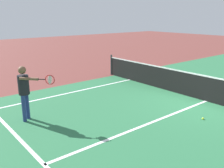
% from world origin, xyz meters
% --- Properties ---
extents(ground_plane, '(60.00, 60.00, 0.00)m').
position_xyz_m(ground_plane, '(0.00, 0.00, 0.00)').
color(ground_plane, brown).
extents(court_surface_inbounds, '(10.62, 24.40, 0.00)m').
position_xyz_m(court_surface_inbounds, '(0.00, 0.00, 0.00)').
color(court_surface_inbounds, '#2D7247').
rests_on(court_surface_inbounds, ground_plane).
extents(line_sideline_left, '(0.10, 11.89, 0.01)m').
position_xyz_m(line_sideline_left, '(-4.11, -5.95, 0.00)').
color(line_sideline_left, white).
rests_on(line_sideline_left, ground_plane).
extents(line_service_near, '(8.22, 0.10, 0.01)m').
position_xyz_m(line_service_near, '(0.00, -6.40, 0.00)').
color(line_service_near, white).
rests_on(line_service_near, ground_plane).
extents(line_center_service, '(0.10, 6.40, 0.01)m').
position_xyz_m(line_center_service, '(0.00, -3.20, 0.00)').
color(line_center_service, white).
rests_on(line_center_service, ground_plane).
extents(net, '(11.18, 0.09, 1.07)m').
position_xyz_m(net, '(0.00, 0.00, 0.49)').
color(net, '#33383D').
rests_on(net, ground_plane).
extents(player_near, '(1.07, 0.73, 1.66)m').
position_xyz_m(player_near, '(-2.53, -5.77, 1.04)').
color(player_near, navy).
rests_on(player_near, ground_plane).
extents(tennis_ball_near_net, '(0.07, 0.07, 0.07)m').
position_xyz_m(tennis_ball_near_net, '(0.85, -1.62, 0.03)').
color(tennis_ball_near_net, '#CCE033').
rests_on(tennis_ball_near_net, ground_plane).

